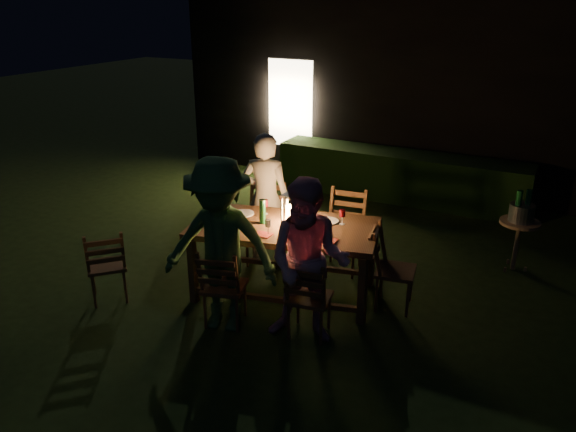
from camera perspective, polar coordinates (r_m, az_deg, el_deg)
The scene contains 29 objects.
garden_envelope at distance 11.59m, azimuth 17.59°, elevation 12.33°, with size 40.00×40.00×3.20m.
dining_table at distance 6.26m, azimuth -0.38°, elevation -1.66°, with size 2.25×1.48×0.86m.
chair_near_left at distance 5.95m, azimuth -6.46°, elevation -8.43°, with size 0.53×0.55×0.94m.
chair_near_right at distance 5.73m, azimuth 2.12°, elevation -9.60°, with size 0.47×0.50×0.92m.
chair_far_left at distance 7.24m, azimuth -2.33°, elevation -2.30°, with size 0.60×0.62×1.05m.
chair_far_right at distance 7.05m, azimuth 5.55°, elevation -3.09°, with size 0.52×0.55×1.05m.
chair_end at distance 6.31m, azimuth 10.59°, elevation -6.70°, with size 0.53×0.51×0.97m.
chair_spare at distance 6.66m, azimuth -17.79°, elevation -5.98°, with size 0.60×0.60×0.92m.
person_house_side at distance 7.08m, azimuth -2.28°, elevation 1.79°, with size 0.62×0.41×1.70m, color beige.
person_opp_right at distance 5.42m, azimuth 2.11°, elevation -4.76°, with size 0.82×0.64×1.69m, color #D18FA7.
person_opp_left at distance 5.62m, azimuth -6.91°, elevation -3.08°, with size 1.18×0.68×1.83m, color #366532.
lantern at distance 6.21m, azimuth 0.18°, elevation 0.53°, with size 0.16×0.16×0.35m.
plate_far_left at distance 6.57m, azimuth -4.56°, elevation 0.28°, with size 0.25×0.25×0.01m, color white.
plate_near_left at distance 6.18m, azimuth -5.83°, elevation -1.16°, with size 0.25×0.25×0.01m, color white.
plate_far_right at distance 6.34m, azimuth 4.05°, elevation -0.51°, with size 0.25×0.25×0.01m, color white.
plate_near_right at distance 5.94m, azimuth 3.31°, elevation -2.06°, with size 0.25×0.25×0.01m, color white.
wineglass_a at distance 6.52m, azimuth -2.33°, elevation 0.93°, with size 0.06×0.06×0.18m, color #59070F, non-canonical shape.
wineglass_b at distance 6.30m, azimuth -7.02°, elevation 0.00°, with size 0.06×0.06×0.18m, color #59070F, non-canonical shape.
wineglass_c at distance 5.88m, azimuth 1.78°, elevation -1.43°, with size 0.06×0.06×0.18m, color #59070F, non-canonical shape.
wineglass_d at distance 6.25m, azimuth 5.54°, elevation -0.10°, with size 0.06×0.06×0.18m, color #59070F, non-canonical shape.
wineglass_e at distance 5.95m, azimuth -2.03°, elevation -1.14°, with size 0.06×0.06×0.18m, color silver, non-canonical shape.
bottle_table at distance 6.24m, azimuth -2.61°, elevation 0.46°, with size 0.07×0.07×0.28m, color #0F471E.
napkin_left at distance 5.98m, azimuth -2.53°, elevation -1.90°, with size 0.18×0.14×0.01m, color red.
napkin_right at distance 5.85m, azimuth 4.12°, elevation -2.47°, with size 0.18×0.14×0.01m, color red.
phone at distance 6.14m, azimuth -6.69°, elevation -1.41°, with size 0.14×0.07×0.01m, color black.
side_table at distance 7.48m, azimuth 22.44°, elevation -1.03°, with size 0.49×0.49×0.65m.
ice_bucket at distance 7.42m, azimuth 22.64°, elevation 0.30°, with size 0.30×0.30×0.22m, color #A5A8AD.
bottle_bucket_a at distance 7.37m, azimuth 22.28°, elevation 0.63°, with size 0.07×0.07×0.32m, color #0F471E.
bottle_bucket_b at distance 7.44m, azimuth 23.11°, elevation 0.70°, with size 0.07×0.07×0.32m, color #0F471E.
Camera 1 is at (1.99, -5.14, 3.24)m, focal length 35.00 mm.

